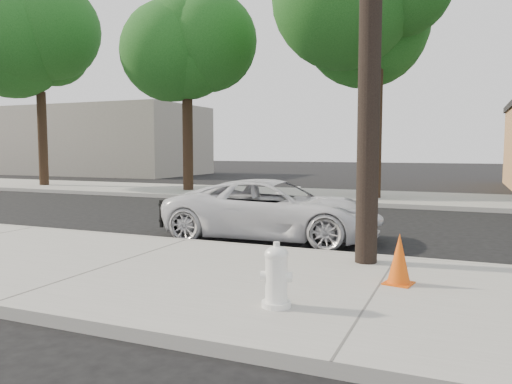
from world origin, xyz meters
TOP-DOWN VIEW (x-y plane):
  - ground at (0.00, 0.00)m, footprint 120.00×120.00m
  - near_sidewalk at (0.00, -4.30)m, footprint 90.00×4.40m
  - far_sidewalk at (0.00, 8.50)m, footprint 90.00×5.00m
  - curb_near at (0.00, -2.10)m, footprint 90.00×0.12m
  - building_far at (-20.00, 20.00)m, footprint 14.00×8.00m
  - tree_a at (-13.80, 7.85)m, footprint 4.65×4.50m
  - tree_b at (-5.81, 8.06)m, footprint 4.34×4.20m
  - tree_c at (2.22, 7.64)m, footprint 4.96×4.80m
  - police_cruiser at (1.26, -0.61)m, footprint 4.70×2.41m
  - fire_hydrant at (3.07, -5.31)m, footprint 0.37×0.34m
  - traffic_cone at (4.23, -3.80)m, footprint 0.41×0.41m

SIDE VIEW (x-z plane):
  - ground at x=0.00m, z-range 0.00..0.00m
  - near_sidewalk at x=0.00m, z-range 0.00..0.15m
  - far_sidewalk at x=0.00m, z-range 0.00..0.15m
  - curb_near at x=0.00m, z-range -0.01..0.15m
  - traffic_cone at x=4.23m, z-range 0.14..0.81m
  - fire_hydrant at x=3.07m, z-range 0.14..0.83m
  - police_cruiser at x=1.26m, z-range 0.00..1.27m
  - building_far at x=-20.00m, z-range 0.00..5.00m
  - tree_b at x=-5.81m, z-range 1.93..10.38m
  - tree_a at x=-13.80m, z-range 2.03..11.03m
  - tree_c at x=2.22m, z-range 2.13..11.68m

